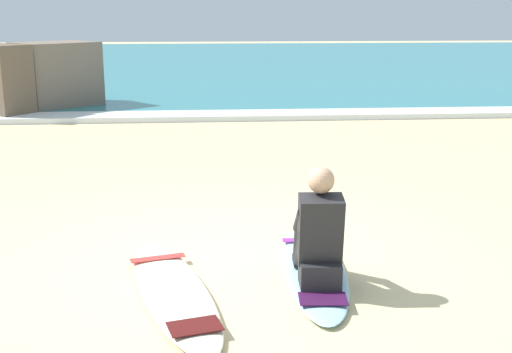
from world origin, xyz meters
TOP-DOWN VIEW (x-y plane):
  - ground_plane at (0.00, 0.00)m, footprint 80.00×80.00m
  - sea at (0.00, 21.68)m, footprint 80.00×28.00m
  - breaking_foam at (0.00, 7.98)m, footprint 80.00×0.90m
  - surfboard_main at (0.81, -0.24)m, footprint 0.66×2.19m
  - surfer_seated at (0.78, -0.56)m, footprint 0.39×0.71m
  - surfboard_spare_near at (-0.38, -0.59)m, footprint 1.07×2.31m
  - rock_outcrop_distant at (-4.03, 9.28)m, footprint 3.62×2.71m

SIDE VIEW (x-z plane):
  - ground_plane at x=0.00m, z-range 0.00..0.00m
  - surfboard_spare_near at x=-0.38m, z-range 0.00..0.07m
  - surfboard_main at x=0.81m, z-range 0.00..0.07m
  - sea at x=0.00m, z-range 0.00..0.10m
  - breaking_foam at x=0.00m, z-range 0.00..0.11m
  - surfer_seated at x=0.78m, z-range -0.04..0.91m
  - rock_outcrop_distant at x=-4.03m, z-range -0.01..1.47m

